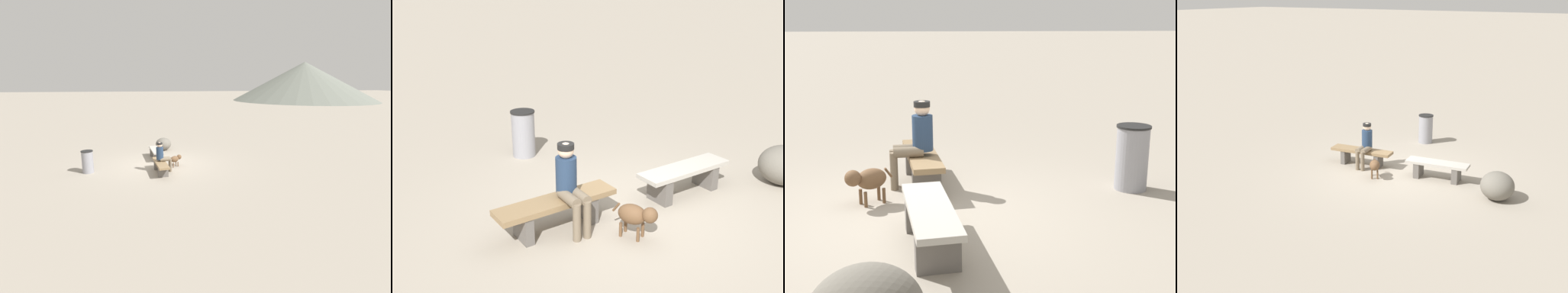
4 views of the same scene
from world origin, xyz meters
TOP-DOWN VIEW (x-y plane):
  - ground at (0.00, 0.00)m, footprint 210.00×210.00m
  - bench_left at (-1.05, -0.15)m, footprint 1.68×0.65m
  - bench_right at (1.23, -0.05)m, footprint 1.81×0.63m
  - seated_person at (1.06, 0.03)m, footprint 0.34×0.62m
  - dog at (0.38, 0.64)m, footprint 0.46×0.59m
  - trash_bin at (0.66, -2.99)m, footprint 0.47×0.47m
  - boulder at (-2.82, 0.32)m, footprint 1.14×1.15m

SIDE VIEW (x-z plane):
  - ground at x=0.00m, z-range -0.06..0.00m
  - bench_left at x=-1.05m, z-range 0.08..0.55m
  - bench_right at x=1.23m, z-range 0.10..0.56m
  - boulder at x=-2.82m, z-range 0.00..0.68m
  - dog at x=0.38m, z-range 0.09..0.59m
  - trash_bin at x=0.66m, z-range 0.00..0.92m
  - seated_person at x=1.06m, z-range 0.10..1.35m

